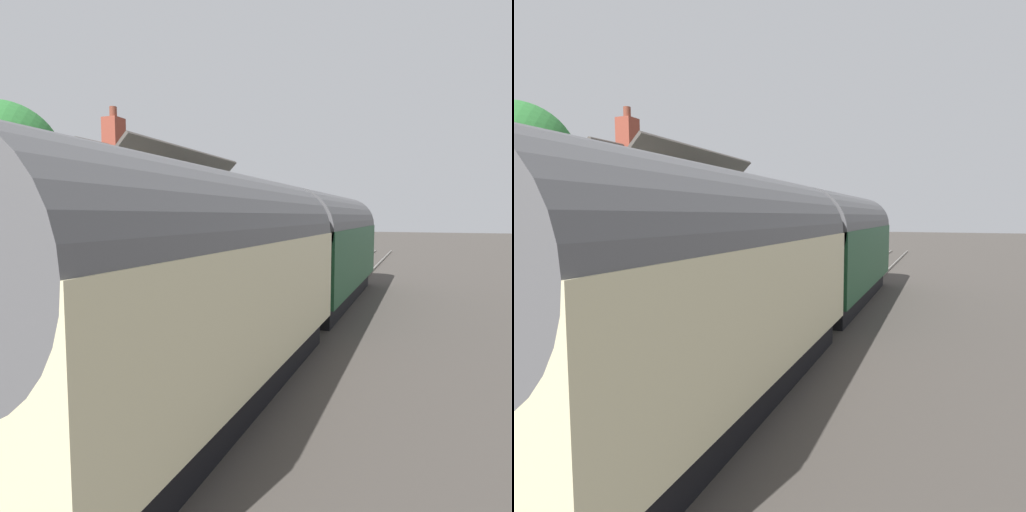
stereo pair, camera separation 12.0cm
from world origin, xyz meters
TOP-DOWN VIEW (x-y plane):
  - ground_plane at (0.00, 0.00)m, footprint 160.00×160.00m
  - platform at (0.00, 3.93)m, footprint 32.00×5.86m
  - platform_edge_coping at (0.00, 1.18)m, footprint 32.00×0.36m
  - rail_near at (0.00, -1.62)m, footprint 52.00×0.08m
  - rail_far at (0.00, -0.18)m, footprint 52.00×0.08m
  - train at (-5.36, -0.90)m, footprint 20.45×2.73m
  - station_building at (-3.70, 5.13)m, footprint 7.60×3.80m
  - bench_platform_end at (6.55, 3.10)m, footprint 1.41×0.48m
  - bench_near_building at (8.89, 2.86)m, footprint 1.40×0.45m
  - bench_mid_platform at (-9.64, 2.92)m, footprint 1.42×0.49m
  - planter_by_door at (1.09, 4.53)m, footprint 0.96×0.32m
  - planter_corner_building at (-8.44, 5.24)m, footprint 0.63×0.63m
  - planter_edge_far at (-9.27, 6.26)m, footprint 0.39×0.39m
  - lamp_post_platform at (4.45, 1.95)m, footprint 0.32×0.50m
  - station_sign_board at (3.00, 1.80)m, footprint 0.96×0.06m
  - tree_distant at (-0.59, 13.42)m, footprint 3.07×3.32m
  - tree_far_left at (3.80, 12.88)m, footprint 2.87×2.94m
  - tree_far_right at (-5.01, 11.16)m, footprint 4.60×4.38m

SIDE VIEW (x-z plane):
  - ground_plane at x=0.00m, z-range 0.00..0.00m
  - rail_near at x=0.00m, z-range 0.00..0.14m
  - rail_far at x=0.00m, z-range 0.00..0.14m
  - platform at x=0.00m, z-range 0.00..0.90m
  - platform_edge_coping at x=0.00m, z-range 0.90..0.91m
  - planter_by_door at x=1.09m, z-range 0.88..1.50m
  - planter_edge_far at x=-9.27m, z-range 0.92..1.66m
  - planter_corner_building at x=-8.44m, z-range 0.90..1.82m
  - bench_platform_end at x=6.55m, z-range 0.93..1.81m
  - bench_near_building at x=8.89m, z-range 0.93..1.81m
  - bench_mid_platform at x=-9.64m, z-range 0.93..1.81m
  - station_sign_board at x=3.00m, z-range 1.30..2.87m
  - train at x=-5.36m, z-range 0.06..4.38m
  - station_building at x=-3.70m, z-range -0.49..5.67m
  - lamp_post_platform at x=4.45m, z-range 1.61..5.16m
  - tree_far_left at x=3.80m, z-range 1.27..6.92m
  - tree_distant at x=-0.59m, z-range 1.58..8.49m
  - tree_far_right at x=-5.01m, z-range 1.74..9.73m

